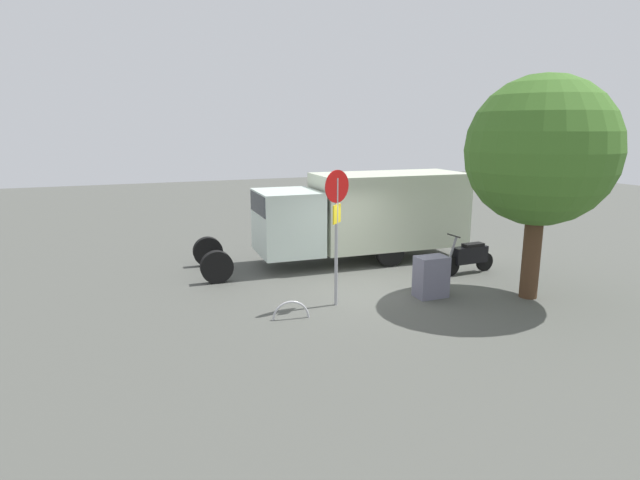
# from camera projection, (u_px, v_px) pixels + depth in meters

# --- Properties ---
(ground_plane) EXTENTS (60.00, 60.00, 0.00)m
(ground_plane) POSITION_uv_depth(u_px,v_px,m) (367.00, 290.00, 13.44)
(ground_plane) COLOR #4D4F49
(box_truck_near) EXTENTS (8.63, 2.54, 2.78)m
(box_truck_near) POSITION_uv_depth(u_px,v_px,m) (361.00, 212.00, 16.18)
(box_truck_near) COLOR black
(box_truck_near) RESTS_ON ground
(motorcycle) EXTENTS (1.81, 0.55, 1.20)m
(motorcycle) POSITION_uv_depth(u_px,v_px,m) (469.00, 256.00, 14.92)
(motorcycle) COLOR black
(motorcycle) RESTS_ON ground
(stop_sign) EXTENTS (0.71, 0.33, 3.25)m
(stop_sign) POSITION_uv_depth(u_px,v_px,m) (337.00, 216.00, 11.87)
(stop_sign) COLOR #9E9EA3
(stop_sign) RESTS_ON ground
(street_tree) EXTENTS (3.58, 3.58, 5.45)m
(street_tree) POSITION_uv_depth(u_px,v_px,m) (541.00, 152.00, 12.14)
(street_tree) COLOR #47301E
(street_tree) RESTS_ON ground
(utility_cabinet) EXTENTS (0.79, 0.52, 1.05)m
(utility_cabinet) POSITION_uv_depth(u_px,v_px,m) (431.00, 277.00, 12.84)
(utility_cabinet) COLOR slate
(utility_cabinet) RESTS_ON ground
(bike_rack_hoop) EXTENTS (0.85, 0.17, 0.85)m
(bike_rack_hoop) POSITION_uv_depth(u_px,v_px,m) (291.00, 319.00, 11.44)
(bike_rack_hoop) COLOR #B7B7BC
(bike_rack_hoop) RESTS_ON ground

